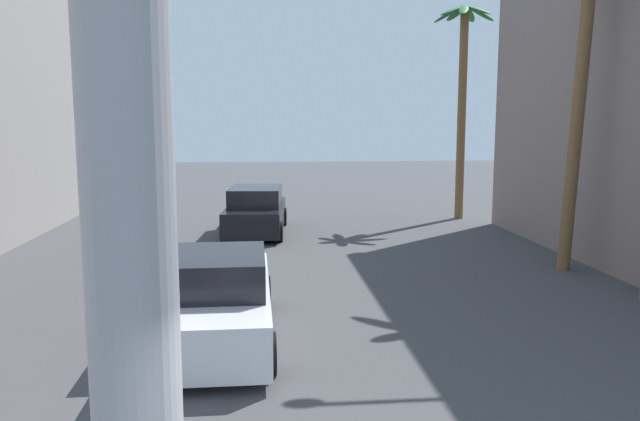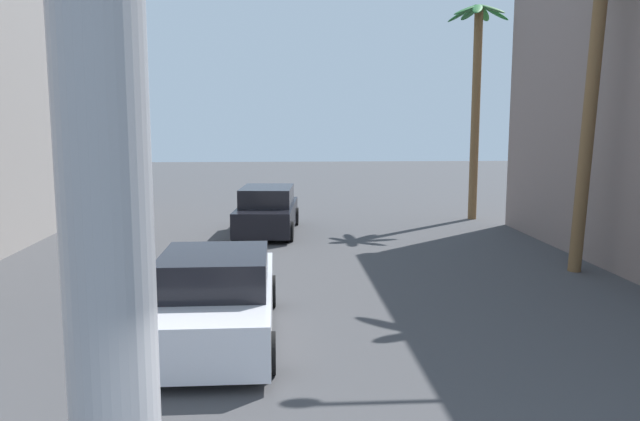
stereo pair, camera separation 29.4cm
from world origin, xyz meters
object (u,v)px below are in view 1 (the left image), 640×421
(car_lead, at_px, (214,299))
(palm_tree_mid_right, at_px, (583,54))
(street_lamp, at_px, (640,69))
(car_far, at_px, (256,211))
(palm_tree_far_right, at_px, (462,85))

(car_lead, distance_m, palm_tree_mid_right, 10.68)
(street_lamp, distance_m, car_far, 12.47)
(car_far, bearing_deg, street_lamp, -49.36)
(palm_tree_mid_right, bearing_deg, car_far, 142.20)
(street_lamp, distance_m, palm_tree_mid_right, 2.86)
(palm_tree_far_right, bearing_deg, car_lead, -123.20)
(palm_tree_far_right, bearing_deg, car_far, -162.01)
(car_far, distance_m, palm_tree_mid_right, 11.08)
(palm_tree_far_right, relative_size, palm_tree_mid_right, 1.00)
(car_far, height_order, palm_tree_far_right, palm_tree_far_right)
(street_lamp, relative_size, palm_tree_far_right, 0.97)
(car_lead, bearing_deg, car_far, 86.42)
(car_lead, bearing_deg, palm_tree_mid_right, 26.45)
(car_lead, bearing_deg, street_lamp, 10.19)
(street_lamp, bearing_deg, car_lead, -169.81)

